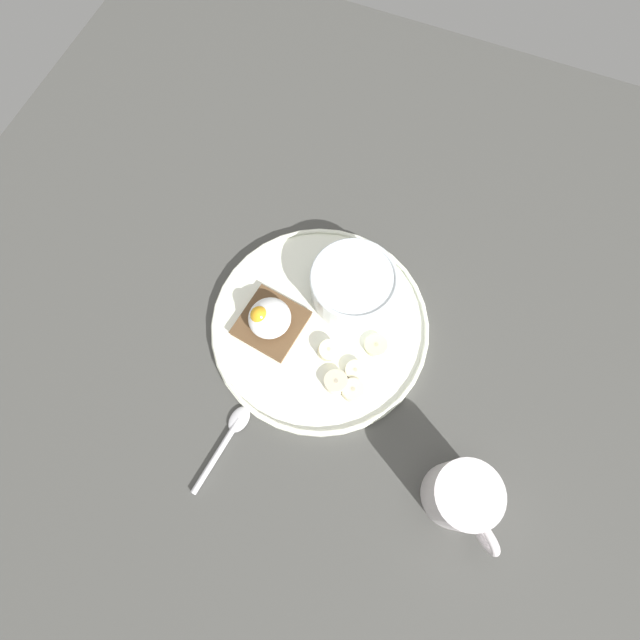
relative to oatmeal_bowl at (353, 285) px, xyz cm
name	(u,v)px	position (x,y,z in cm)	size (l,w,h in cm)	color
ground_plane	(320,330)	(6.13, -2.33, -4.72)	(120.00, 120.00, 2.00)	#464542
plate	(320,325)	(6.13, -2.33, -2.92)	(29.80, 29.80, 1.60)	white
oatmeal_bowl	(353,285)	(0.00, 0.00, 0.00)	(11.72, 11.72, 5.32)	white
toast_slice	(271,323)	(8.59, -8.49, -2.11)	(9.28, 9.28, 1.08)	brown
poached_egg	(268,318)	(8.64, -8.64, -0.03)	(5.79, 5.67, 3.60)	white
banana_slice_front	(355,371)	(10.43, 4.41, -2.21)	(3.22, 3.25, 1.09)	beige
banana_slice_left	(329,350)	(9.28, 0.17, -1.90)	(3.42, 3.56, 1.86)	beige
banana_slice_back	(336,382)	(12.84, 2.65, -1.98)	(4.52, 4.52, 1.72)	beige
banana_slice_right	(375,348)	(6.51, 5.75, -2.21)	(4.01, 4.06, 1.19)	beige
banana_slice_inner	(353,390)	(13.00, 5.06, -2.02)	(3.91, 3.89, 1.46)	#F4E6BA
coffee_mug	(462,497)	(20.41, 21.21, 0.44)	(9.02, 9.72, 8.08)	white
spoon	(228,438)	(24.53, -7.56, -3.32)	(12.32, 3.21, 0.80)	silver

